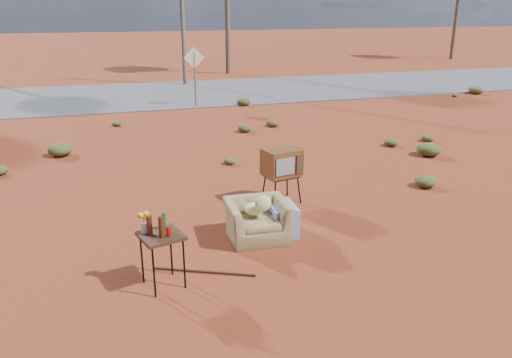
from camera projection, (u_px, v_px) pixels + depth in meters
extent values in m
plane|color=maroon|center=(242.00, 255.00, 7.66)|extent=(140.00, 140.00, 0.00)
cube|color=#565659|center=(148.00, 95.00, 21.20)|extent=(140.00, 7.00, 0.04)
imported|color=olive|center=(257.00, 214.00, 8.08)|extent=(1.01, 0.68, 0.86)
ellipsoid|color=#D1CC80|center=(254.00, 209.00, 8.09)|extent=(0.31, 0.31, 0.18)
ellipsoid|color=#D1CC80|center=(263.00, 204.00, 7.87)|extent=(0.27, 0.14, 0.27)
cube|color=navy|center=(282.00, 219.00, 8.33)|extent=(0.44, 0.66, 0.50)
cube|color=black|center=(281.00, 176.00, 9.54)|extent=(0.68, 0.57, 0.03)
cylinder|color=black|center=(275.00, 195.00, 9.33)|extent=(0.03, 0.03, 0.54)
cylinder|color=black|center=(299.00, 190.00, 9.59)|extent=(0.03, 0.03, 0.54)
cylinder|color=black|center=(264.00, 188.00, 9.68)|extent=(0.03, 0.03, 0.54)
cylinder|color=black|center=(287.00, 183.00, 9.93)|extent=(0.03, 0.03, 0.54)
cube|color=brown|center=(282.00, 162.00, 9.45)|extent=(0.76, 0.65, 0.52)
cube|color=slate|center=(285.00, 167.00, 9.19)|extent=(0.39, 0.11, 0.32)
cube|color=#472D19|center=(300.00, 164.00, 9.34)|extent=(0.15, 0.05, 0.37)
cube|color=#382114|center=(161.00, 236.00, 6.59)|extent=(0.66, 0.66, 0.04)
cylinder|color=black|center=(154.00, 272.00, 6.43)|extent=(0.03, 0.03, 0.75)
cylinder|color=black|center=(184.00, 263.00, 6.65)|extent=(0.03, 0.03, 0.75)
cylinder|color=black|center=(142.00, 259.00, 6.77)|extent=(0.03, 0.03, 0.75)
cylinder|color=black|center=(171.00, 251.00, 6.99)|extent=(0.03, 0.03, 0.75)
cylinder|color=#461C0B|center=(149.00, 225.00, 6.51)|extent=(0.07, 0.07, 0.28)
cylinder|color=#461C0B|center=(161.00, 227.00, 6.45)|extent=(0.07, 0.07, 0.30)
cylinder|color=#2A632B|center=(165.00, 221.00, 6.68)|extent=(0.06, 0.06, 0.26)
cylinder|color=red|center=(168.00, 231.00, 6.51)|extent=(0.07, 0.07, 0.14)
cylinder|color=silver|center=(145.00, 228.00, 6.60)|extent=(0.09, 0.09, 0.15)
ellipsoid|color=#F9AA1A|center=(144.00, 216.00, 6.55)|extent=(0.17, 0.17, 0.13)
cylinder|color=#4C2414|center=(205.00, 271.00, 7.15)|extent=(1.36, 0.67, 0.04)
cylinder|color=brown|center=(195.00, 80.00, 18.58)|extent=(0.06, 0.06, 2.00)
cube|color=silver|center=(194.00, 58.00, 18.31)|extent=(0.78, 0.04, 0.78)
cylinder|color=brown|center=(227.00, 8.00, 26.84)|extent=(0.28, 0.28, 7.00)
cylinder|color=brown|center=(457.00, 11.00, 34.31)|extent=(0.28, 0.28, 6.50)
ellipsoid|color=#475223|center=(425.00, 182.00, 10.48)|extent=(0.44, 0.44, 0.24)
ellipsoid|color=#475223|center=(60.00, 149.00, 12.65)|extent=(0.60, 0.60, 0.33)
ellipsoid|color=#475223|center=(428.00, 138.00, 14.01)|extent=(0.36, 0.36, 0.20)
ellipsoid|color=#475223|center=(272.00, 123.00, 15.73)|extent=(0.40, 0.40, 0.22)
ellipsoid|color=#475223|center=(117.00, 123.00, 15.80)|extent=(0.30, 0.30, 0.17)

